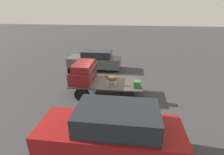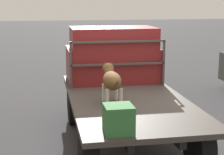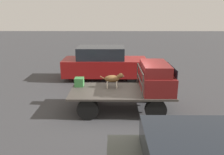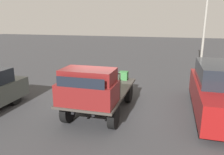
{
  "view_description": "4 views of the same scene",
  "coord_description": "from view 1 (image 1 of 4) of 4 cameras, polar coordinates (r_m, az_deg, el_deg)",
  "views": [
    {
      "loc": [
        -1.51,
        9.38,
        5.11
      ],
      "look_at": [
        -0.38,
        0.34,
        1.33
      ],
      "focal_mm": 28.0,
      "sensor_mm": 36.0,
      "label": 1
    },
    {
      "loc": [
        -6.39,
        1.43,
        2.62
      ],
      "look_at": [
        -0.38,
        0.34,
        1.33
      ],
      "focal_mm": 60.0,
      "sensor_mm": 36.0,
      "label": 2
    },
    {
      "loc": [
        -0.32,
        -8.46,
        3.97
      ],
      "look_at": [
        -0.38,
        0.34,
        1.33
      ],
      "focal_mm": 35.0,
      "sensor_mm": 36.0,
      "label": 3
    },
    {
      "loc": [
        7.85,
        2.64,
        3.6
      ],
      "look_at": [
        -0.38,
        0.34,
        1.33
      ],
      "focal_mm": 35.0,
      "sensor_mm": 36.0,
      "label": 4
    }
  ],
  "objects": [
    {
      "name": "cargo_crate",
      "position": [
        9.75,
        8.18,
        -2.17
      ],
      "size": [
        0.38,
        0.38,
        0.38
      ],
      "color": "#337038",
      "rests_on": "flatbed_truck"
    },
    {
      "name": "flatbed_truck",
      "position": [
        10.5,
        -1.82,
        -2.68
      ],
      "size": [
        4.17,
        2.03,
        0.88
      ],
      "color": "black",
      "rests_on": "ground"
    },
    {
      "name": "parked_pickup_far",
      "position": [
        6.42,
        -0.08,
        -17.6
      ],
      "size": [
        5.04,
        1.9,
        1.98
      ],
      "rotation": [
        0.0,
        0.0,
        -0.11
      ],
      "color": "black",
      "rests_on": "ground"
    },
    {
      "name": "truck_headboard",
      "position": [
        10.3,
        -6.05,
        1.89
      ],
      "size": [
        0.04,
        1.91,
        0.93
      ],
      "color": "#3D3833",
      "rests_on": "flatbed_truck"
    },
    {
      "name": "ground_plane",
      "position": [
        10.79,
        -1.78,
        -5.75
      ],
      "size": [
        80.0,
        80.0,
        0.0
      ],
      "primitive_type": "plane",
      "color": "#38383A"
    },
    {
      "name": "truck_cab",
      "position": [
        10.49,
        -9.49,
        1.66
      ],
      "size": [
        1.21,
        1.91,
        1.15
      ],
      "color": "maroon",
      "rests_on": "flatbed_truck"
    },
    {
      "name": "dog",
      "position": [
        9.89,
        -0.39,
        -0.22
      ],
      "size": [
        1.03,
        0.3,
        0.67
      ],
      "rotation": [
        0.0,
        0.0,
        -0.26
      ],
      "color": "beige",
      "rests_on": "flatbed_truck"
    },
    {
      "name": "parked_sedan",
      "position": [
        14.94,
        -5.48,
        5.76
      ],
      "size": [
        4.36,
        1.75,
        1.65
      ],
      "rotation": [
        0.0,
        0.0,
        0.04
      ],
      "color": "black",
      "rests_on": "ground"
    }
  ]
}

